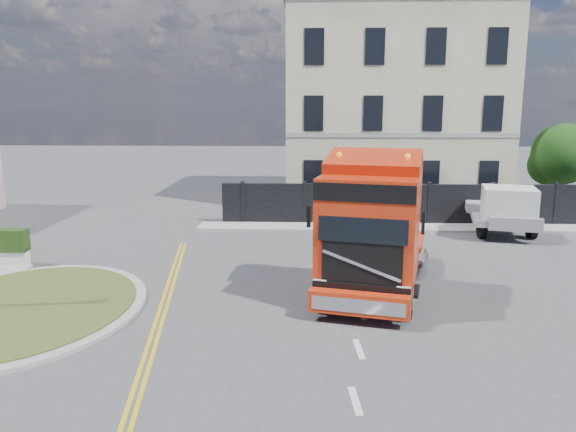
{
  "coord_description": "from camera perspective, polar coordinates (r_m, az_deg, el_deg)",
  "views": [
    {
      "loc": [
        1.09,
        -17.83,
        5.8
      ],
      "look_at": [
        0.43,
        2.06,
        1.8
      ],
      "focal_mm": 35.0,
      "sensor_mm": 36.0,
      "label": 1
    }
  ],
  "objects": [
    {
      "name": "hoarding_fence",
      "position": [
        27.8,
        13.2,
        1.12
      ],
      "size": [
        18.8,
        0.25,
        2.0
      ],
      "color": "black",
      "rests_on": "ground"
    },
    {
      "name": "pavement_far",
      "position": [
        27.01,
        12.33,
        -1.17
      ],
      "size": [
        20.0,
        1.6,
        0.12
      ],
      "primitive_type": "cube",
      "color": "gray",
      "rests_on": "ground"
    },
    {
      "name": "tree",
      "position": [
        32.87,
        25.86,
        5.43
      ],
      "size": [
        3.2,
        3.2,
        4.8
      ],
      "color": "#382619",
      "rests_on": "ground"
    },
    {
      "name": "georgian_building",
      "position": [
        34.68,
        10.23,
        11.14
      ],
      "size": [
        12.3,
        10.3,
        12.8
      ],
      "color": "beige",
      "rests_on": "ground"
    },
    {
      "name": "ground",
      "position": [
        18.79,
        -1.53,
        -6.62
      ],
      "size": [
        120.0,
        120.0,
        0.0
      ],
      "primitive_type": "plane",
      "color": "#424244",
      "rests_on": "ground"
    },
    {
      "name": "traffic_island",
      "position": [
        17.84,
        -25.49,
        -8.49
      ],
      "size": [
        6.8,
        6.8,
        0.17
      ],
      "color": "gray",
      "rests_on": "ground"
    },
    {
      "name": "truck",
      "position": [
        17.05,
        8.56,
        -1.87
      ],
      "size": [
        4.33,
        7.64,
        4.32
      ],
      "rotation": [
        0.0,
        0.0,
        -0.24
      ],
      "color": "black",
      "rests_on": "ground"
    },
    {
      "name": "flatbed_pickup",
      "position": [
        26.69,
        21.0,
        0.71
      ],
      "size": [
        3.24,
        5.79,
        2.26
      ],
      "rotation": [
        0.0,
        0.0,
        -0.21
      ],
      "color": "gray",
      "rests_on": "ground"
    }
  ]
}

